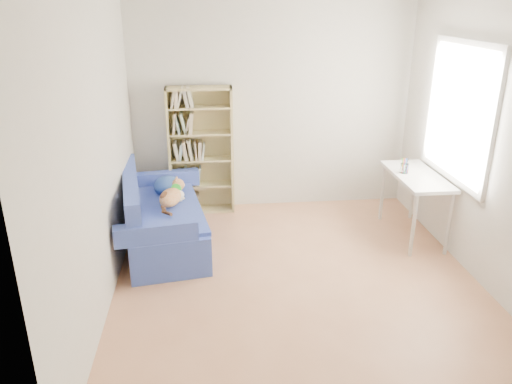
# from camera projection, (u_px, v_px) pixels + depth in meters

# --- Properties ---
(ground) EXTENTS (4.00, 4.00, 0.00)m
(ground) POSITION_uv_depth(u_px,v_px,m) (297.00, 281.00, 4.86)
(ground) COLOR #AB704D
(ground) RESTS_ON ground
(room_shell) EXTENTS (3.54, 4.04, 2.62)m
(room_shell) POSITION_uv_depth(u_px,v_px,m) (314.00, 115.00, 4.31)
(room_shell) COLOR silver
(room_shell) RESTS_ON ground
(sofa) EXTENTS (1.04, 1.78, 0.82)m
(sofa) POSITION_uv_depth(u_px,v_px,m) (160.00, 218.00, 5.50)
(sofa) COLOR navy
(sofa) RESTS_ON ground
(bookshelf) EXTENTS (0.80, 0.25, 1.60)m
(bookshelf) POSITION_uv_depth(u_px,v_px,m) (201.00, 156.00, 6.24)
(bookshelf) COLOR tan
(bookshelf) RESTS_ON ground
(desk) EXTENTS (0.49, 1.06, 0.75)m
(desk) POSITION_uv_depth(u_px,v_px,m) (416.00, 182.00, 5.57)
(desk) COLOR white
(desk) RESTS_ON ground
(pen_cup) EXTENTS (0.09, 0.09, 0.18)m
(pen_cup) POSITION_uv_depth(u_px,v_px,m) (404.00, 167.00, 5.57)
(pen_cup) COLOR white
(pen_cup) RESTS_ON desk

